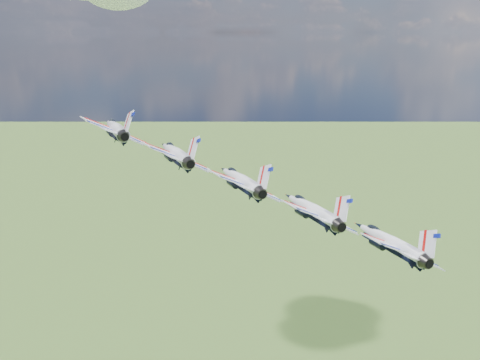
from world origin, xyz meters
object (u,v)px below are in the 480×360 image
jet_2 (240,180)px  jet_1 (175,153)px  jet_0 (115,128)px  jet_4 (388,241)px  jet_3 (311,209)px

jet_2 → jet_1: bearing=133.7°
jet_0 → jet_2: 23.59m
jet_0 → jet_4: (28.85, -35.07, -12.82)m
jet_0 → jet_1: size_ratio=1.00×
jet_1 → jet_4: jet_1 is taller
jet_0 → jet_4: jet_0 is taller
jet_1 → jet_4: (21.64, -26.30, -9.61)m
jet_1 → jet_2: (7.21, -8.77, -3.20)m
jet_2 → jet_4: (14.43, -17.54, -6.41)m
jet_3 → jet_4: 11.80m
jet_0 → jet_2: bearing=-46.3°
jet_0 → jet_1: bearing=-46.3°
jet_3 → jet_2: bearing=133.7°
jet_0 → jet_3: bearing=-46.3°
jet_2 → jet_4: jet_2 is taller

